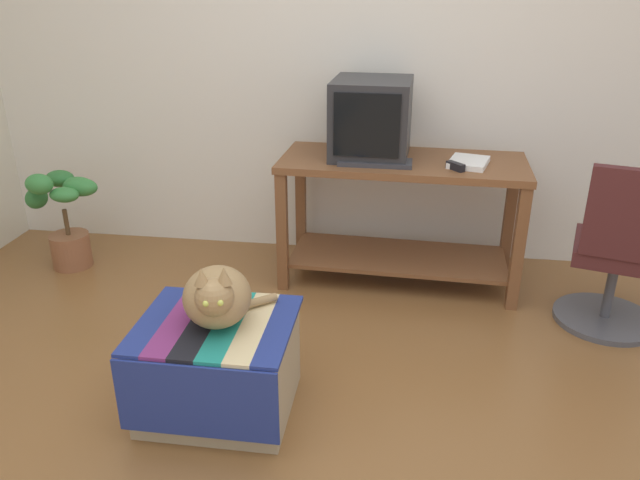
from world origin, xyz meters
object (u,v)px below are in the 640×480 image
tv_monitor (371,119)px  potted_plant (65,218)px  ottoman_with_blanket (218,366)px  office_chair (617,259)px  keyboard (375,162)px  stapler (455,166)px  cat (217,296)px  book (469,162)px  desk (401,200)px

tv_monitor → potted_plant: (-1.84, -0.17, -0.62)m
ottoman_with_blanket → office_chair: (1.80, 0.92, 0.18)m
keyboard → stapler: (0.43, -0.04, 0.01)m
keyboard → cat: (-0.54, -1.20, -0.22)m
tv_monitor → keyboard: bearing=-75.1°
cat → stapler: size_ratio=3.73×
keyboard → office_chair: (1.24, -0.28, -0.37)m
potted_plant → office_chair: (3.12, -0.29, 0.06)m
book → cat: bearing=-114.7°
book → office_chair: bearing=-10.6°
cat → stapler: (0.96, 1.16, 0.23)m
tv_monitor → potted_plant: 1.95m
cat → ottoman_with_blanket: bearing=163.2°
potted_plant → ottoman_with_blanket: bearing=-42.4°
desk → tv_monitor: 0.49m
keyboard → ottoman_with_blanket: keyboard is taller
stapler → keyboard: bearing=133.8°
book → potted_plant: 2.42m
tv_monitor → stapler: tv_monitor is taller
office_chair → keyboard: bearing=2.8°
tv_monitor → cat: bearing=-107.5°
ottoman_with_blanket → potted_plant: bearing=137.6°
desk → keyboard: size_ratio=3.48×
tv_monitor → cat: tv_monitor is taller
potted_plant → keyboard: bearing=-0.1°
cat → office_chair: office_chair is taller
potted_plant → stapler: (2.31, -0.04, 0.43)m
tv_monitor → book: tv_monitor is taller
keyboard → potted_plant: keyboard is taller
keyboard → book: bearing=8.0°
desk → tv_monitor: (-0.19, 0.05, 0.45)m
tv_monitor → stapler: 0.55m
keyboard → stapler: 0.43m
stapler → ottoman_with_blanket: bearing=-171.1°
keyboard → ottoman_with_blanket: bearing=-114.3°
keyboard → ottoman_with_blanket: size_ratio=0.64×
office_chair → desk: bearing=-4.8°
potted_plant → stapler: stapler is taller
book → cat: size_ratio=0.60×
potted_plant → office_chair: bearing=-5.2°
ottoman_with_blanket → keyboard: bearing=65.1°
tv_monitor → ottoman_with_blanket: (-0.52, -1.38, -0.74)m
tv_monitor → office_chair: 1.47m
desk → ottoman_with_blanket: size_ratio=2.23×
keyboard → stapler: bearing=-4.7°
keyboard → book: size_ratio=1.63×
keyboard → office_chair: 1.32m
ottoman_with_blanket → stapler: bearing=49.8°
stapler → desk: bearing=108.5°
tv_monitor → stapler: (0.47, -0.22, -0.19)m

